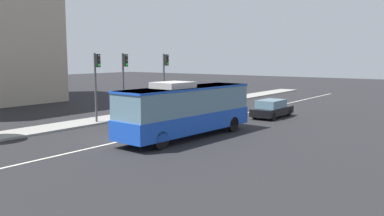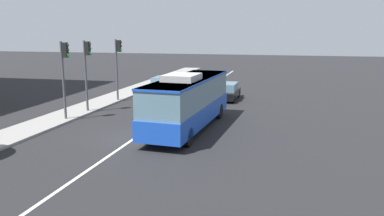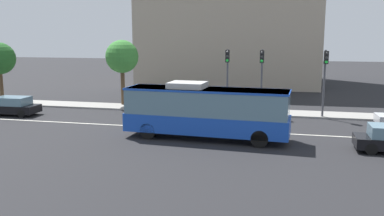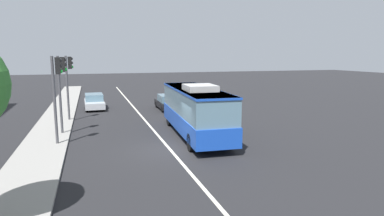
# 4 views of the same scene
# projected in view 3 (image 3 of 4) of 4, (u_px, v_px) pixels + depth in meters

# --- Properties ---
(ground_plane) EXTENTS (160.00, 160.00, 0.00)m
(ground_plane) POSITION_uv_depth(u_px,v_px,m) (174.00, 128.00, 28.04)
(ground_plane) COLOR black
(sidewalk_kerb) EXTENTS (80.00, 2.62, 0.14)m
(sidewalk_kerb) POSITION_uv_depth(u_px,v_px,m) (196.00, 110.00, 34.61)
(sidewalk_kerb) COLOR gray
(sidewalk_kerb) RESTS_ON ground_plane
(lane_centre_line) EXTENTS (76.00, 0.16, 0.01)m
(lane_centre_line) POSITION_uv_depth(u_px,v_px,m) (174.00, 128.00, 28.04)
(lane_centre_line) COLOR silver
(lane_centre_line) RESTS_ON ground_plane
(transit_bus) EXTENTS (10.13, 3.09, 3.46)m
(transit_bus) POSITION_uv_depth(u_px,v_px,m) (206.00, 110.00, 24.89)
(transit_bus) COLOR #1947B7
(transit_bus) RESTS_ON ground_plane
(sedan_black) EXTENTS (4.56, 1.96, 1.46)m
(sedan_black) POSITION_uv_depth(u_px,v_px,m) (11.00, 106.00, 32.58)
(sedan_black) COLOR black
(sedan_black) RESTS_ON ground_plane
(traffic_light_near_corner) EXTENTS (0.34, 0.62, 5.20)m
(traffic_light_near_corner) POSITION_uv_depth(u_px,v_px,m) (227.00, 70.00, 32.53)
(traffic_light_near_corner) COLOR #47474C
(traffic_light_near_corner) RESTS_ON ground_plane
(traffic_light_mid_block) EXTENTS (0.35, 0.62, 5.20)m
(traffic_light_mid_block) POSITION_uv_depth(u_px,v_px,m) (325.00, 72.00, 30.66)
(traffic_light_mid_block) COLOR #47474C
(traffic_light_mid_block) RESTS_ON ground_plane
(traffic_light_far_corner) EXTENTS (0.32, 0.62, 5.20)m
(traffic_light_far_corner) POSITION_uv_depth(u_px,v_px,m) (262.00, 71.00, 31.87)
(traffic_light_far_corner) COLOR #47474C
(traffic_light_far_corner) RESTS_ON ground_plane
(street_tree_kerbside_left) EXTENTS (2.92, 2.92, 5.89)m
(street_tree_kerbside_left) POSITION_uv_depth(u_px,v_px,m) (122.00, 57.00, 36.20)
(street_tree_kerbside_left) COLOR #4C3823
(street_tree_kerbside_left) RESTS_ON ground_plane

